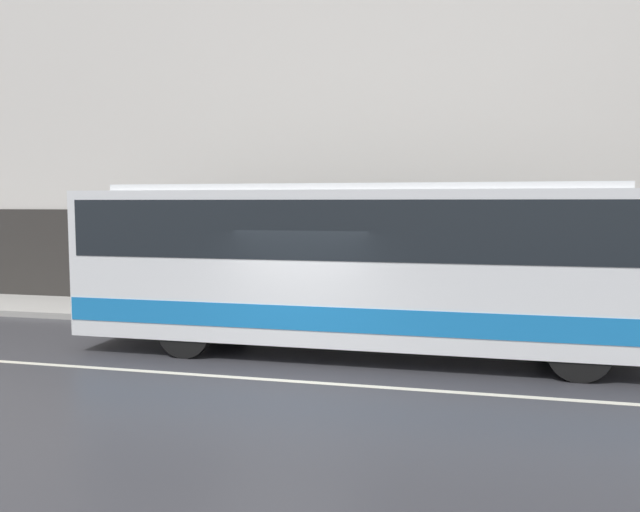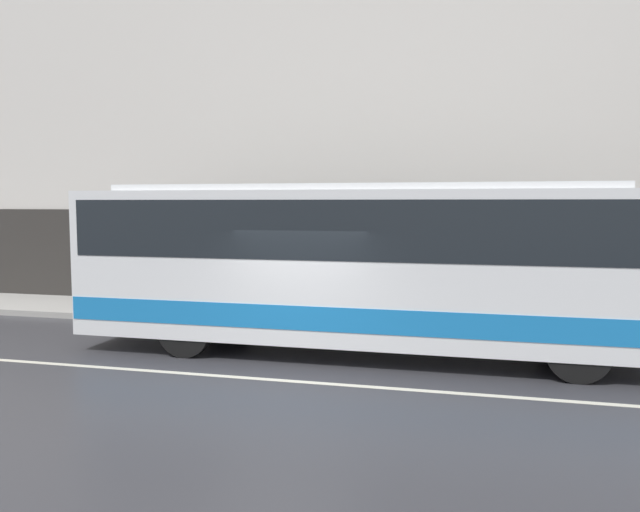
% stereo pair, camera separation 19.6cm
% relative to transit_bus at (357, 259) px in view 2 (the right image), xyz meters
% --- Properties ---
extents(ground_plane, '(60.00, 60.00, 0.00)m').
position_rel_transit_bus_xyz_m(ground_plane, '(-0.84, -2.19, -1.89)').
color(ground_plane, '#333338').
extents(sidewalk, '(60.00, 2.63, 0.16)m').
position_rel_transit_bus_xyz_m(sidewalk, '(-0.84, 3.13, -1.81)').
color(sidewalk, '#A09E99').
rests_on(sidewalk, ground_plane).
extents(building_facade, '(60.00, 0.35, 13.25)m').
position_rel_transit_bus_xyz_m(building_facade, '(-0.84, 4.58, 4.52)').
color(building_facade, silver).
rests_on(building_facade, ground_plane).
extents(lane_stripe, '(54.00, 0.14, 0.01)m').
position_rel_transit_bus_xyz_m(lane_stripe, '(-0.84, -2.19, -1.89)').
color(lane_stripe, beige).
rests_on(lane_stripe, ground_plane).
extents(transit_bus, '(11.17, 2.49, 3.36)m').
position_rel_transit_bus_xyz_m(transit_bus, '(0.00, 0.00, 0.00)').
color(transit_bus, white).
rests_on(transit_bus, ground_plane).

